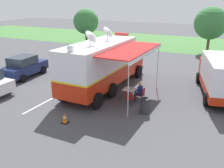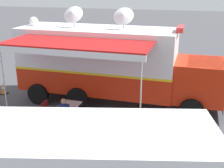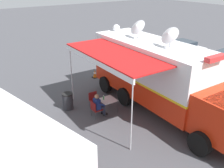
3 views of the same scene
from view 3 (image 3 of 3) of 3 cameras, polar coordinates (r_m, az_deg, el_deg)
name	(u,v)px [view 3 (image 3 of 3)]	position (r m, az deg, el deg)	size (l,w,h in m)	color
ground_plane	(148,102)	(14.11, 8.33, -4.24)	(100.00, 100.00, 0.00)	#47474C
lot_stripe	(145,78)	(17.31, 7.78, 1.28)	(0.12, 4.80, 0.01)	silver
command_truck	(159,75)	(12.79, 10.94, 2.14)	(4.98, 9.54, 4.53)	red
folding_table	(108,101)	(12.71, -0.98, -3.87)	(0.82, 0.82, 0.73)	silver
water_bottle	(104,98)	(12.65, -1.97, -3.19)	(0.07, 0.07, 0.22)	#3F9959
folding_chair_at_table	(95,108)	(12.37, -3.91, -5.60)	(0.49, 0.49, 0.87)	maroon
folding_chair_beside_table	(94,99)	(13.26, -4.24, -3.45)	(0.49, 0.49, 0.87)	maroon
seated_responder	(98,105)	(12.38, -3.17, -4.81)	(0.67, 0.56, 1.25)	navy
trash_bin	(68,101)	(13.33, -10.26, -3.93)	(0.57, 0.57, 0.91)	#2D2D33
traffic_cone	(95,74)	(17.28, -4.01, 2.41)	(0.36, 0.36, 0.58)	black
car_far_corner	(181,52)	(21.00, 15.75, 7.20)	(4.25, 2.11, 1.76)	silver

